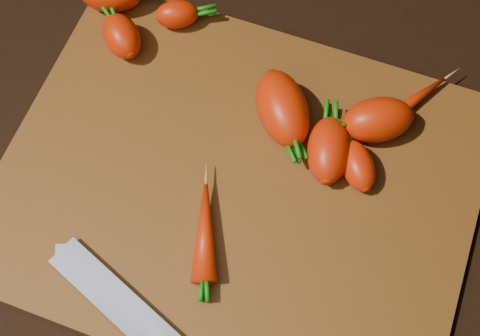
% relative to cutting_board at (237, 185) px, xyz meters
% --- Properties ---
extents(ground, '(2.00, 2.00, 0.01)m').
position_rel_cutting_board_xyz_m(ground, '(0.00, 0.00, -0.01)').
color(ground, black).
extents(cutting_board, '(0.50, 0.40, 0.01)m').
position_rel_cutting_board_xyz_m(cutting_board, '(0.00, 0.00, 0.00)').
color(cutting_board, brown).
rests_on(cutting_board, ground).
extents(carrot_1, '(0.07, 0.07, 0.04)m').
position_rel_cutting_board_xyz_m(carrot_1, '(-0.18, 0.12, 0.03)').
color(carrot_1, red).
rests_on(carrot_1, cutting_board).
extents(carrot_2, '(0.10, 0.11, 0.05)m').
position_rel_cutting_board_xyz_m(carrot_2, '(0.02, 0.09, 0.03)').
color(carrot_2, red).
rests_on(carrot_2, cutting_board).
extents(carrot_3, '(0.06, 0.08, 0.04)m').
position_rel_cutting_board_xyz_m(carrot_3, '(0.08, 0.06, 0.03)').
color(carrot_3, red).
rests_on(carrot_3, cutting_board).
extents(carrot_4, '(0.09, 0.08, 0.05)m').
position_rel_cutting_board_xyz_m(carrot_4, '(0.12, 0.11, 0.03)').
color(carrot_4, red).
rests_on(carrot_4, cutting_board).
extents(carrot_5, '(0.06, 0.05, 0.03)m').
position_rel_cutting_board_xyz_m(carrot_5, '(-0.14, 0.17, 0.02)').
color(carrot_5, red).
rests_on(carrot_5, cutting_board).
extents(carrot_6, '(0.06, 0.07, 0.03)m').
position_rel_cutting_board_xyz_m(carrot_6, '(0.12, 0.06, 0.02)').
color(carrot_6, red).
rests_on(carrot_6, cutting_board).
extents(carrot_7, '(0.07, 0.10, 0.02)m').
position_rel_cutting_board_xyz_m(carrot_7, '(0.15, 0.15, 0.02)').
color(carrot_7, red).
rests_on(carrot_7, cutting_board).
extents(carrot_8, '(0.06, 0.11, 0.03)m').
position_rel_cutting_board_xyz_m(carrot_8, '(-0.01, -0.07, 0.02)').
color(carrot_8, red).
rests_on(carrot_8, cutting_board).
extents(knife, '(0.30, 0.14, 0.02)m').
position_rel_cutting_board_xyz_m(knife, '(-0.04, -0.17, 0.01)').
color(knife, gray).
rests_on(knife, cutting_board).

